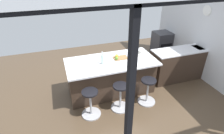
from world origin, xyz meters
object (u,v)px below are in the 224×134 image
object	(u,v)px
cutting_board	(120,58)
apple_yellow	(117,56)
stool_near_camera	(91,104)
oven_range	(162,44)
fruit_bowl	(137,54)
kitchen_island	(111,76)
apple_green	(117,58)
water_bottle	(102,59)
stool_by_window	(147,92)
stool_middle	(120,98)

from	to	relation	value
cutting_board	apple_yellow	bearing A→B (deg)	-17.29
stool_near_camera	cutting_board	bearing A→B (deg)	-142.45
oven_range	apple_yellow	world-z (taller)	apple_yellow
apple_yellow	cutting_board	bearing A→B (deg)	162.71
oven_range	apple_yellow	distance (m)	2.82
cutting_board	fruit_bowl	distance (m)	0.48
kitchen_island	cutting_board	distance (m)	0.55
kitchen_island	apple_yellow	size ratio (longest dim) A/B	24.96
apple_green	water_bottle	bearing A→B (deg)	8.94
oven_range	fruit_bowl	distance (m)	2.36
apple_green	stool_near_camera	bearing A→B (deg)	38.59
stool_by_window	cutting_board	world-z (taller)	cutting_board
oven_range	stool_by_window	bearing A→B (deg)	52.00
kitchen_island	stool_middle	xyz separation A→B (m)	(0.00, 0.72, -0.16)
oven_range	stool_middle	bearing A→B (deg)	42.52
oven_range	apple_green	distance (m)	2.91
apple_green	water_bottle	distance (m)	0.39
stool_middle	fruit_bowl	world-z (taller)	fruit_bowl
cutting_board	fruit_bowl	size ratio (longest dim) A/B	1.39
stool_by_window	water_bottle	world-z (taller)	water_bottle
stool_middle	stool_near_camera	bearing A→B (deg)	0.00
apple_yellow	stool_by_window	bearing A→B (deg)	124.05
oven_range	kitchen_island	world-z (taller)	kitchen_island
stool_by_window	fruit_bowl	bearing A→B (deg)	-93.00
stool_middle	apple_yellow	xyz separation A→B (m)	(-0.18, -0.78, 0.70)
stool_by_window	fruit_bowl	distance (m)	1.04
kitchen_island	cutting_board	world-z (taller)	cutting_board
kitchen_island	fruit_bowl	size ratio (longest dim) A/B	8.63
water_bottle	fruit_bowl	distance (m)	1.01
stool_near_camera	apple_green	bearing A→B (deg)	-141.41
stool_by_window	fruit_bowl	world-z (taller)	fruit_bowl
stool_middle	apple_green	distance (m)	0.98
water_bottle	stool_middle	bearing A→B (deg)	111.37
kitchen_island	stool_near_camera	world-z (taller)	kitchen_island
kitchen_island	cutting_board	xyz separation A→B (m)	(-0.27, -0.03, 0.48)
fruit_bowl	stool_middle	bearing A→B (deg)	46.68
cutting_board	apple_yellow	size ratio (longest dim) A/B	4.01
apple_green	cutting_board	bearing A→B (deg)	-149.85
stool_middle	apple_yellow	bearing A→B (deg)	-102.92
oven_range	fruit_bowl	xyz separation A→B (m)	(1.75, 1.50, 0.54)
stool_middle	water_bottle	size ratio (longest dim) A/B	2.11
cutting_board	water_bottle	distance (m)	0.54
stool_near_camera	apple_green	world-z (taller)	apple_green
stool_middle	apple_green	size ratio (longest dim) A/B	8.99
apple_green	apple_yellow	size ratio (longest dim) A/B	0.82
stool_near_camera	apple_green	xyz separation A→B (m)	(-0.85, -0.68, 0.69)
water_bottle	oven_range	bearing A→B (deg)	-148.59
stool_middle	fruit_bowl	distance (m)	1.28
kitchen_island	water_bottle	bearing A→B (deg)	22.89
cutting_board	water_bottle	xyz separation A→B (m)	(0.51, 0.14, 0.11)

